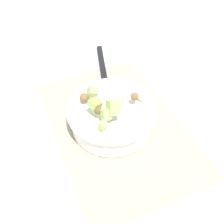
{
  "coord_description": "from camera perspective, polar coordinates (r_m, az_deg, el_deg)",
  "views": [
    {
      "loc": [
        0.46,
        -0.21,
        0.6
      ],
      "look_at": [
        -0.01,
        -0.01,
        0.06
      ],
      "focal_mm": 46.03,
      "sensor_mm": 36.0,
      "label": 1
    }
  ],
  "objects": [
    {
      "name": "serving_spoon",
      "position": [
        0.93,
        -1.63,
        7.49
      ],
      "size": [
        0.24,
        0.09,
        0.01
      ],
      "color": "black",
      "rests_on": "placemat"
    },
    {
      "name": "salad_bowl",
      "position": [
        0.76,
        -0.02,
        -0.48
      ],
      "size": [
        0.24,
        0.24,
        0.13
      ],
      "color": "white",
      "rests_on": "placemat"
    },
    {
      "name": "ground_plane",
      "position": [
        0.79,
        1.02,
        -2.95
      ],
      "size": [
        2.4,
        2.4,
        0.0
      ],
      "primitive_type": "plane",
      "color": "silver"
    },
    {
      "name": "placemat",
      "position": [
        0.79,
        1.02,
        -2.81
      ],
      "size": [
        0.51,
        0.34,
        0.01
      ],
      "primitive_type": "cube",
      "color": "tan",
      "rests_on": "ground_plane"
    }
  ]
}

